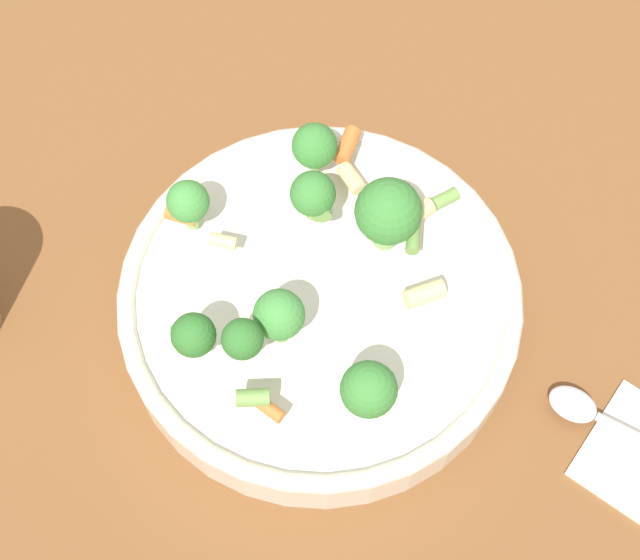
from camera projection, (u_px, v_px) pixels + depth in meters
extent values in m
plane|color=brown|center=(320.00, 316.00, 0.69)|extent=(3.00, 3.00, 0.00)
cylinder|color=silver|center=(320.00, 304.00, 0.67)|extent=(0.30, 0.30, 0.04)
torus|color=silver|center=(320.00, 292.00, 0.65)|extent=(0.30, 0.30, 0.01)
cylinder|color=#8CB766|center=(192.00, 217.00, 0.66)|extent=(0.01, 0.01, 0.02)
sphere|color=#479342|center=(188.00, 201.00, 0.64)|extent=(0.03, 0.03, 0.03)
cylinder|color=#8CB766|center=(244.00, 350.00, 0.59)|extent=(0.01, 0.01, 0.01)
sphere|color=#33722D|center=(242.00, 339.00, 0.57)|extent=(0.03, 0.03, 0.03)
cylinder|color=#8CB766|center=(313.00, 209.00, 0.65)|extent=(0.01, 0.01, 0.01)
sphere|color=#3D8438|center=(313.00, 194.00, 0.63)|extent=(0.03, 0.03, 0.03)
cylinder|color=#8CB766|center=(197.00, 347.00, 0.60)|extent=(0.01, 0.01, 0.01)
sphere|color=#33722D|center=(194.00, 335.00, 0.59)|extent=(0.03, 0.03, 0.03)
cylinder|color=#8CB766|center=(315.00, 161.00, 0.68)|extent=(0.01, 0.01, 0.01)
sphere|color=#3D8438|center=(314.00, 146.00, 0.66)|extent=(0.03, 0.03, 0.03)
cylinder|color=#8CB766|center=(280.00, 330.00, 0.62)|extent=(0.01, 0.01, 0.02)
sphere|color=#479342|center=(279.00, 315.00, 0.60)|extent=(0.04, 0.04, 0.04)
cylinder|color=#8CB766|center=(385.00, 233.00, 0.65)|extent=(0.02, 0.02, 0.02)
sphere|color=#3D8438|center=(388.00, 211.00, 0.62)|extent=(0.05, 0.05, 0.05)
cylinder|color=#8CB766|center=(367.00, 401.00, 0.59)|extent=(0.01, 0.01, 0.01)
sphere|color=#3D8438|center=(369.00, 389.00, 0.57)|extent=(0.04, 0.04, 0.04)
cylinder|color=orange|center=(347.00, 146.00, 0.69)|extent=(0.03, 0.02, 0.01)
cylinder|color=#729E4C|center=(444.00, 199.00, 0.67)|extent=(0.02, 0.02, 0.01)
cylinder|color=#729E4C|center=(253.00, 398.00, 0.59)|extent=(0.02, 0.02, 0.01)
cylinder|color=orange|center=(267.00, 407.00, 0.59)|extent=(0.01, 0.03, 0.01)
cylinder|color=beige|center=(418.00, 213.00, 0.65)|extent=(0.03, 0.02, 0.01)
cylinder|color=beige|center=(223.00, 241.00, 0.65)|extent=(0.02, 0.02, 0.01)
cylinder|color=#729E4C|center=(413.00, 234.00, 0.63)|extent=(0.03, 0.03, 0.01)
cylinder|color=orange|center=(182.00, 215.00, 0.67)|extent=(0.02, 0.03, 0.01)
cylinder|color=beige|center=(425.00, 294.00, 0.63)|extent=(0.03, 0.03, 0.01)
cylinder|color=beige|center=(352.00, 178.00, 0.68)|extent=(0.02, 0.03, 0.01)
cylinder|color=#729E4C|center=(186.00, 331.00, 0.60)|extent=(0.02, 0.02, 0.01)
cylinder|color=#729E4C|center=(321.00, 206.00, 0.64)|extent=(0.02, 0.02, 0.01)
ellipsoid|color=silver|center=(573.00, 404.00, 0.65)|extent=(0.03, 0.04, 0.01)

